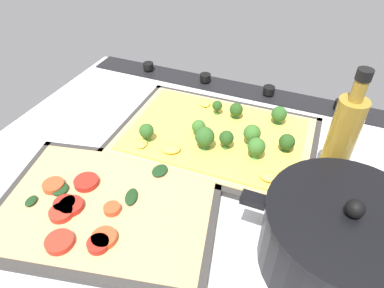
{
  "coord_description": "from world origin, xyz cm",
  "views": [
    {
      "loc": [
        -18.87,
        43.63,
        44.6
      ],
      "look_at": [
        0.38,
        -2.66,
        3.24
      ],
      "focal_mm": 31.91,
      "sensor_mm": 36.0,
      "label": 1
    }
  ],
  "objects_px": {
    "cooking_pot": "(341,240)",
    "oil_bottle": "(340,142)",
    "veggie_pizza_back": "(104,205)",
    "broccoli_pizza": "(218,135)",
    "baking_tray_back": "(108,207)",
    "baking_tray_front": "(215,139)"
  },
  "relations": [
    {
      "from": "cooking_pot",
      "to": "oil_bottle",
      "type": "xyz_separation_m",
      "value": [
        0.02,
        -0.16,
        0.04
      ]
    },
    {
      "from": "veggie_pizza_back",
      "to": "broccoli_pizza",
      "type": "bearing_deg",
      "value": -115.44
    },
    {
      "from": "oil_bottle",
      "to": "veggie_pizza_back",
      "type": "bearing_deg",
      "value": 31.91
    },
    {
      "from": "cooking_pot",
      "to": "broccoli_pizza",
      "type": "bearing_deg",
      "value": -39.35
    },
    {
      "from": "baking_tray_back",
      "to": "oil_bottle",
      "type": "xyz_separation_m",
      "value": [
        -0.33,
        -0.2,
        0.09
      ]
    },
    {
      "from": "broccoli_pizza",
      "to": "cooking_pot",
      "type": "height_order",
      "value": "cooking_pot"
    },
    {
      "from": "broccoli_pizza",
      "to": "cooking_pot",
      "type": "bearing_deg",
      "value": 140.65
    },
    {
      "from": "broccoli_pizza",
      "to": "veggie_pizza_back",
      "type": "bearing_deg",
      "value": 64.56
    },
    {
      "from": "oil_bottle",
      "to": "cooking_pot",
      "type": "bearing_deg",
      "value": 97.78
    },
    {
      "from": "baking_tray_front",
      "to": "oil_bottle",
      "type": "distance_m",
      "value": 0.25
    },
    {
      "from": "baking_tray_front",
      "to": "veggie_pizza_back",
      "type": "height_order",
      "value": "veggie_pizza_back"
    },
    {
      "from": "baking_tray_front",
      "to": "oil_bottle",
      "type": "height_order",
      "value": "oil_bottle"
    },
    {
      "from": "veggie_pizza_back",
      "to": "baking_tray_back",
      "type": "bearing_deg",
      "value": -136.67
    },
    {
      "from": "broccoli_pizza",
      "to": "baking_tray_back",
      "type": "bearing_deg",
      "value": 65.09
    },
    {
      "from": "cooking_pot",
      "to": "baking_tray_front",
      "type": "bearing_deg",
      "value": -38.93
    },
    {
      "from": "broccoli_pizza",
      "to": "baking_tray_back",
      "type": "height_order",
      "value": "broccoli_pizza"
    },
    {
      "from": "broccoli_pizza",
      "to": "baking_tray_front",
      "type": "bearing_deg",
      "value": -21.73
    },
    {
      "from": "broccoli_pizza",
      "to": "baking_tray_back",
      "type": "xyz_separation_m",
      "value": [
        0.11,
        0.24,
        -0.01
      ]
    },
    {
      "from": "baking_tray_back",
      "to": "veggie_pizza_back",
      "type": "bearing_deg",
      "value": 43.33
    },
    {
      "from": "broccoli_pizza",
      "to": "veggie_pizza_back",
      "type": "xyz_separation_m",
      "value": [
        0.12,
        0.24,
        -0.01
      ]
    },
    {
      "from": "cooking_pot",
      "to": "oil_bottle",
      "type": "distance_m",
      "value": 0.17
    },
    {
      "from": "baking_tray_front",
      "to": "veggie_pizza_back",
      "type": "distance_m",
      "value": 0.27
    }
  ]
}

